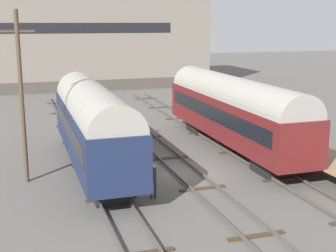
{
  "coord_description": "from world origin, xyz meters",
  "views": [
    {
      "loc": [
        -9.05,
        -25.06,
        8.8
      ],
      "look_at": [
        0.0,
        3.06,
        2.2
      ],
      "focal_mm": 50.0,
      "sensor_mm": 36.0,
      "label": 1
    }
  ],
  "objects": [
    {
      "name": "bench",
      "position": [
        7.59,
        0.82,
        1.51
      ],
      "size": [
        1.4,
        0.4,
        0.91
      ],
      "color": "#2D4C33",
      "rests_on": "station_platform"
    },
    {
      "name": "track_middle",
      "position": [
        0.0,
        0.0,
        0.14
      ],
      "size": [
        2.6,
        60.0,
        0.26
      ],
      "color": "#4C4742",
      "rests_on": "ground"
    },
    {
      "name": "station_platform",
      "position": [
        7.82,
        -1.27,
        0.95
      ],
      "size": [
        3.09,
        14.23,
        1.03
      ],
      "color": "#8C704C",
      "rests_on": "ground"
    },
    {
      "name": "utility_pole",
      "position": [
        -8.94,
        1.19,
        4.89
      ],
      "size": [
        1.8,
        0.24,
        9.45
      ],
      "color": "#473828",
      "rests_on": "ground"
    },
    {
      "name": "ground_plane",
      "position": [
        0.0,
        0.0,
        0.0
      ],
      "size": [
        200.0,
        200.0,
        0.0
      ],
      "primitive_type": "plane",
      "color": "#56544F"
    },
    {
      "name": "train_car_navy",
      "position": [
        -4.96,
        2.23,
        2.95
      ],
      "size": [
        3.07,
        15.25,
        5.22
      ],
      "color": "black",
      "rests_on": "ground"
    },
    {
      "name": "track_left",
      "position": [
        -4.96,
        0.0,
        0.14
      ],
      "size": [
        2.6,
        60.0,
        0.26
      ],
      "color": "#4C4742",
      "rests_on": "ground"
    },
    {
      "name": "track_right",
      "position": [
        4.96,
        0.0,
        0.14
      ],
      "size": [
        2.6,
        60.0,
        0.26
      ],
      "color": "#4C4742",
      "rests_on": "ground"
    },
    {
      "name": "warehouse_building",
      "position": [
        -3.09,
        41.73,
        7.34
      ],
      "size": [
        38.82,
        13.75,
        14.67
      ],
      "color": "#46403A",
      "rests_on": "ground"
    },
    {
      "name": "person_worker",
      "position": [
        -2.88,
        -3.45,
        1.11
      ],
      "size": [
        0.32,
        0.32,
        1.83
      ],
      "color": "#282833",
      "rests_on": "ground"
    },
    {
      "name": "train_car_maroon",
      "position": [
        4.96,
        3.89,
        2.92
      ],
      "size": [
        3.05,
        17.41,
        5.15
      ],
      "color": "black",
      "rests_on": "ground"
    }
  ]
}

